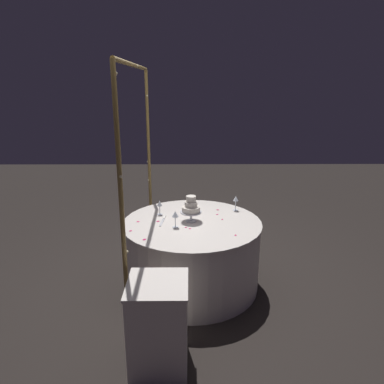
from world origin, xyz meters
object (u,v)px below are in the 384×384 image
at_px(wine_glass_2, 160,204).
at_px(cake_knife, 163,220).
at_px(main_table, 192,254).
at_px(side_table, 159,325).
at_px(wine_glass_0, 236,199).
at_px(tiered_cake, 191,207).
at_px(wine_glass_1, 190,198).
at_px(wine_glass_3, 175,215).
at_px(decorative_arch, 138,152).

distance_m(wine_glass_2, cake_knife, 0.21).
xyz_separation_m(main_table, side_table, (-1.15, 0.26, -0.00)).
bearing_deg(wine_glass_0, side_table, 153.53).
bearing_deg(tiered_cake, wine_glass_1, 1.05).
bearing_deg(side_table, cake_knife, 2.09).
bearing_deg(wine_glass_2, wine_glass_0, -81.17).
relative_size(wine_glass_1, wine_glass_3, 1.02).
bearing_deg(cake_knife, wine_glass_2, 15.40).
xyz_separation_m(decorative_arch, wine_glass_3, (-0.15, -0.36, -0.60)).
height_order(main_table, wine_glass_1, wine_glass_1).
height_order(side_table, wine_glass_1, wine_glass_1).
bearing_deg(decorative_arch, wine_glass_1, -52.36).
distance_m(tiered_cake, cake_knife, 0.33).
distance_m(decorative_arch, main_table, 1.21).
bearing_deg(wine_glass_1, cake_knife, 141.29).
xyz_separation_m(wine_glass_1, wine_glass_2, (-0.18, 0.33, -0.01)).
relative_size(main_table, wine_glass_2, 8.75).
xyz_separation_m(tiered_cake, wine_glass_2, (0.20, 0.34, -0.04)).
distance_m(decorative_arch, wine_glass_2, 0.67).
relative_size(decorative_arch, main_table, 1.58).
height_order(decorative_arch, wine_glass_0, decorative_arch).
xyz_separation_m(main_table, wine_glass_1, (0.39, 0.02, 0.49)).
bearing_deg(tiered_cake, wine_glass_0, -56.41).
bearing_deg(wine_glass_2, cake_knife, -164.60).
distance_m(tiered_cake, wine_glass_2, 0.39).
relative_size(tiered_cake, cake_knife, 0.93).
bearing_deg(wine_glass_3, wine_glass_1, -15.32).
xyz_separation_m(wine_glass_1, wine_glass_3, (-0.54, 0.15, -0.00)).
bearing_deg(main_table, wine_glass_0, -55.09).
xyz_separation_m(decorative_arch, tiered_cake, (0.01, -0.52, -0.57)).
bearing_deg(wine_glass_2, tiered_cake, -120.82).
distance_m(side_table, cake_knife, 1.25).
height_order(decorative_arch, wine_glass_1, decorative_arch).
distance_m(decorative_arch, wine_glass_1, 0.88).
relative_size(wine_glass_0, cake_knife, 0.57).
bearing_deg(side_table, main_table, -12.52).
height_order(side_table, cake_knife, cake_knife).
xyz_separation_m(wine_glass_1, cake_knife, (-0.35, 0.28, -0.13)).
height_order(decorative_arch, side_table, decorative_arch).
bearing_deg(wine_glass_1, wine_glass_0, -95.97).
relative_size(main_table, side_table, 1.98).
relative_size(main_table, wine_glass_0, 8.52).
bearing_deg(tiered_cake, wine_glass_2, 59.18).
bearing_deg(tiered_cake, decorative_arch, 90.98).
bearing_deg(wine_glass_3, wine_glass_0, -53.30).
bearing_deg(cake_knife, wine_glass_3, -144.02).
distance_m(decorative_arch, tiered_cake, 0.77).
bearing_deg(decorative_arch, wine_glass_3, -112.14).
bearing_deg(wine_glass_0, cake_knife, 110.86).
xyz_separation_m(wine_glass_0, wine_glass_3, (-0.49, 0.65, 0.00)).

